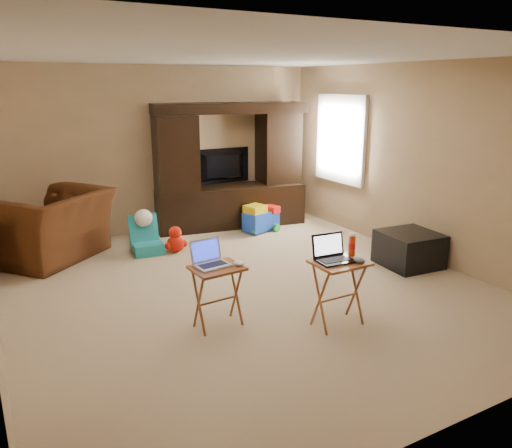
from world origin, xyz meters
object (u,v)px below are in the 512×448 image
recliner (50,226)px  tray_table_left (218,297)px  plush_toy (175,239)px  laptop_left (212,254)px  ottoman (409,249)px  laptop_right (336,249)px  water_bottle (352,246)px  push_toy (261,217)px  mouse_right (360,260)px  entertainment_center (230,166)px  child_rocker (147,235)px  television (224,166)px  mouse_left (239,263)px  tray_table_right (338,293)px

recliner → tray_table_left: recliner is taller
plush_toy → laptop_left: laptop_left is taller
ottoman → laptop_right: (-1.84, -0.85, 0.55)m
laptop_left → water_bottle: 1.33m
push_toy → mouse_right: (-0.79, -3.23, 0.45)m
tray_table_left → mouse_right: size_ratio=4.59×
recliner → tray_table_left: 3.01m
entertainment_center → recliner: bearing=-164.8°
entertainment_center → mouse_right: bearing=-88.8°
child_rocker → plush_toy: child_rocker is taller
mouse_right → push_toy: bearing=76.2°
plush_toy → tray_table_left: (-0.40, -2.25, 0.11)m
entertainment_center → child_rocker: (-1.60, -0.70, -0.71)m
water_bottle → television: bearing=83.3°
television → mouse_right: size_ratio=7.61×
entertainment_center → mouse_right: entertainment_center is taller
recliner → mouse_right: bearing=83.2°
plush_toy → push_toy: push_toy is taller
recliner → push_toy: 3.06m
entertainment_center → plush_toy: (-1.25, -0.84, -0.79)m
laptop_right → mouse_left: 0.90m
ottoman → mouse_left: (-2.62, -0.41, 0.41)m
mouse_left → water_bottle: size_ratio=0.61×
child_rocker → ottoman: size_ratio=0.78×
water_bottle → push_toy: bearing=76.6°
plush_toy → television: bearing=40.6°
television → tray_table_left: television is taller
child_rocker → laptop_right: laptop_right is taller
laptop_left → water_bottle: water_bottle is taller
mouse_right → ottoman: bearing=30.5°
tray_table_right → mouse_left: size_ratio=5.29×
entertainment_center → push_toy: 0.96m
plush_toy → laptop_right: bearing=-78.4°
laptop_left → water_bottle: bearing=-28.3°
ottoman → tray_table_left: tray_table_left is taller
tray_table_right → television: bearing=79.9°
tray_table_right → laptop_right: size_ratio=1.91×
television → mouse_left: (-1.46, -3.39, -0.31)m
child_rocker → water_bottle: water_bottle is taller
recliner → mouse_right: (2.25, -3.44, 0.22)m
ottoman → water_bottle: bearing=-153.9°
entertainment_center → mouse_left: bearing=-105.8°
tray_table_left → laptop_right: 1.19m
child_rocker → water_bottle: 3.10m
plush_toy → water_bottle: (0.81, -2.70, 0.55)m
laptop_left → plush_toy: bearing=71.9°
push_toy → laptop_right: size_ratio=1.72×
mouse_right → water_bottle: water_bottle is taller
recliner → entertainment_center: bearing=146.3°
television → tray_table_right: bearing=80.1°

